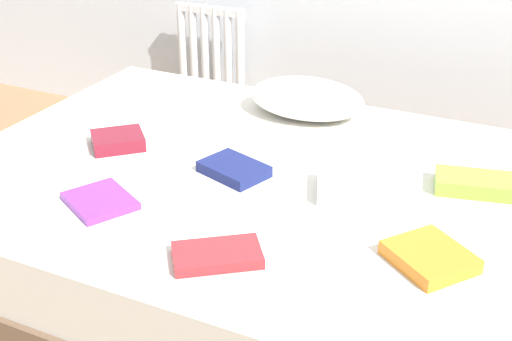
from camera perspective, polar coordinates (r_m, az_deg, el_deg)
The scene contains 11 objects.
ground_plane at distance 2.53m, azimuth -0.50°, elevation -10.21°, with size 8.00×8.00×0.00m, color #93704C.
bed at distance 2.38m, azimuth -0.52°, elevation -5.48°, with size 2.00×1.50×0.50m.
radiator at distance 3.62m, azimuth -3.77°, elevation 9.19°, with size 0.38×0.04×0.56m.
pillow at distance 2.68m, azimuth 4.26°, elevation 6.04°, with size 0.46×0.31×0.14m, color white.
textbook_orange at distance 1.85m, azimuth 14.29°, elevation -7.01°, with size 0.20×0.18×0.04m, color orange.
textbook_white at distance 2.13m, azimuth 8.07°, elevation -1.41°, with size 0.22×0.17×0.05m, color white.
textbook_maroon at distance 2.47m, azimuth -11.45°, elevation 2.47°, with size 0.18×0.15×0.05m, color maroon.
textbook_lime at distance 2.24m, azimuth 17.89°, elevation -1.07°, with size 0.25×0.13×0.05m, color #8CC638.
textbook_navy at distance 2.23m, azimuth -1.86°, elevation 0.12°, with size 0.21×0.15×0.04m, color navy.
textbook_purple at distance 2.11m, azimuth -12.89°, elevation -2.49°, with size 0.20×0.17×0.02m, color purple.
textbook_red at distance 1.81m, azimuth -3.26°, elevation -7.06°, with size 0.23×0.13×0.03m, color red.
Camera 1 is at (0.88, -1.80, 1.53)m, focal length 47.94 mm.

